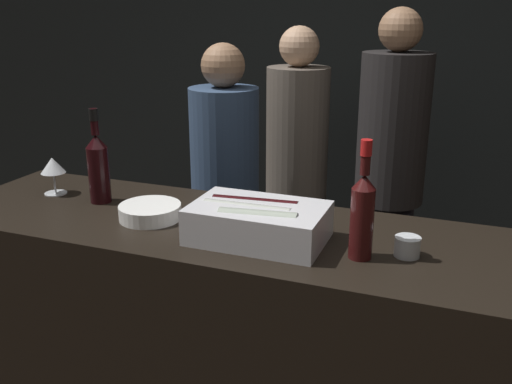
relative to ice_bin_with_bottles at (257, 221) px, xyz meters
name	(u,v)px	position (x,y,z in m)	size (l,w,h in m)	color
wall_back_chalkboard	(369,71)	(-0.05, 2.11, 0.25)	(6.40, 0.06, 2.80)	black
bar_counter	(253,368)	(-0.05, 0.08, -0.61)	(2.30, 0.63, 1.09)	black
ice_bin_with_bottles	(257,221)	(0.00, 0.00, 0.00)	(0.42, 0.27, 0.12)	silver
bowl_white	(150,211)	(-0.41, 0.04, -0.04)	(0.22, 0.22, 0.05)	white
wine_glass	(53,167)	(-0.91, 0.15, 0.05)	(0.10, 0.10, 0.15)	silver
candle_votive	(407,246)	(0.46, 0.04, -0.03)	(0.08, 0.08, 0.06)	silver
red_wine_bottle_tall	(362,211)	(0.33, -0.02, 0.08)	(0.07, 0.07, 0.36)	#380F0F
red_wine_bottle_black_foil	(98,165)	(-0.68, 0.13, 0.08)	(0.08, 0.08, 0.36)	black
person_in_hoodie	(390,168)	(0.23, 1.31, -0.15)	(0.35, 0.35, 1.79)	black
person_blond_tee	(225,190)	(-0.53, 0.94, -0.24)	(0.34, 0.34, 1.63)	black
person_grey_polo	(297,166)	(-0.28, 1.35, -0.20)	(0.34, 0.34, 1.70)	black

